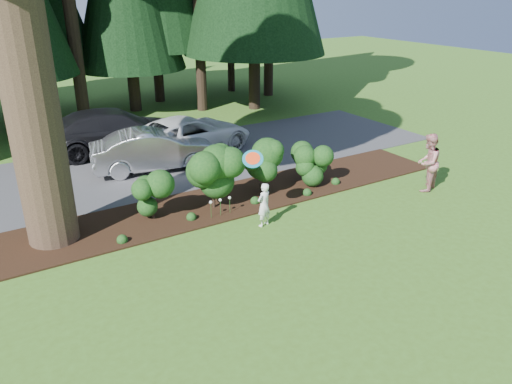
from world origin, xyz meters
TOP-DOWN VIEW (x-y plane):
  - ground at (0.00, 0.00)m, footprint 80.00×80.00m
  - mulch_bed at (0.00, 3.25)m, footprint 16.00×2.50m
  - driveway at (0.00, 7.50)m, footprint 22.00×6.00m
  - shrub_row at (0.77, 3.14)m, footprint 6.53×1.60m
  - lily_cluster at (-0.30, 2.40)m, footprint 0.69×0.09m
  - car_silver_wagon at (-0.45, 7.04)m, footprint 4.52×2.28m
  - car_white_suv at (1.35, 8.11)m, footprint 5.53×3.36m
  - car_dark_suv at (-0.97, 9.80)m, footprint 5.91×2.85m
  - child at (0.45, 1.30)m, footprint 0.52×0.41m
  - adult at (6.20, 0.73)m, footprint 1.10×1.00m
  - frisbee at (0.30, 1.63)m, footprint 0.64×0.49m

SIDE VIEW (x-z plane):
  - ground at x=0.00m, z-range 0.00..0.00m
  - driveway at x=0.00m, z-range 0.00..0.03m
  - mulch_bed at x=0.00m, z-range 0.00..0.05m
  - lily_cluster at x=-0.30m, z-range 0.21..0.78m
  - child at x=0.45m, z-range 0.00..1.24m
  - car_silver_wagon at x=-0.45m, z-range 0.03..1.45m
  - car_white_suv at x=1.35m, z-range 0.03..1.46m
  - shrub_row at x=0.77m, z-range 0.00..1.61m
  - car_dark_suv at x=-0.97m, z-range 0.03..1.69m
  - adult at x=6.20m, z-range 0.00..1.86m
  - frisbee at x=0.30m, z-range 1.59..2.11m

